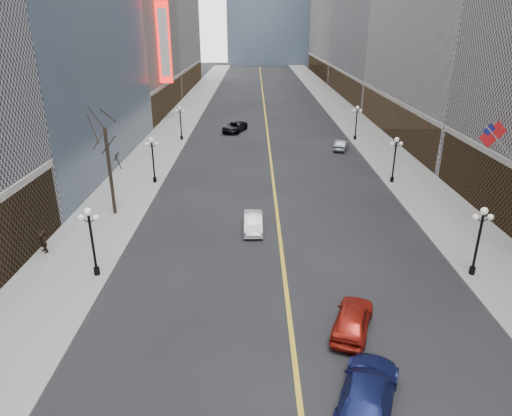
{
  "coord_description": "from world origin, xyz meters",
  "views": [
    {
      "loc": [
        -1.88,
        4.98,
        14.8
      ],
      "look_at": [
        -1.82,
        23.58,
        7.25
      ],
      "focal_mm": 32.0,
      "sensor_mm": 36.0,
      "label": 1
    }
  ],
  "objects_px": {
    "streetlamp_east_2": "(395,155)",
    "car_sb_mid": "(353,319)",
    "streetlamp_east_3": "(357,119)",
    "streetlamp_west_1": "(91,235)",
    "car_nb_mid": "(253,222)",
    "car_nb_far": "(235,127)",
    "car_sb_far": "(341,145)",
    "streetlamp_west_2": "(153,155)",
    "streetlamp_west_3": "(181,119)",
    "streetlamp_east_1": "(479,234)",
    "car_sb_near": "(368,392)"
  },
  "relations": [
    {
      "from": "streetlamp_east_1",
      "to": "streetlamp_east_3",
      "type": "relative_size",
      "value": 1.0
    },
    {
      "from": "streetlamp_west_1",
      "to": "car_sb_near",
      "type": "bearing_deg",
      "value": -36.05
    },
    {
      "from": "car_nb_mid",
      "to": "car_sb_near",
      "type": "relative_size",
      "value": 0.74
    },
    {
      "from": "streetlamp_west_1",
      "to": "car_nb_far",
      "type": "bearing_deg",
      "value": 80.41
    },
    {
      "from": "streetlamp_east_3",
      "to": "streetlamp_west_3",
      "type": "distance_m",
      "value": 23.6
    },
    {
      "from": "streetlamp_east_2",
      "to": "car_nb_mid",
      "type": "xyz_separation_m",
      "value": [
        -13.8,
        -11.1,
        -2.24
      ]
    },
    {
      "from": "streetlamp_west_3",
      "to": "streetlamp_west_1",
      "type": "bearing_deg",
      "value": -90.0
    },
    {
      "from": "streetlamp_west_1",
      "to": "streetlamp_east_2",
      "type": "bearing_deg",
      "value": 37.33
    },
    {
      "from": "streetlamp_west_1",
      "to": "car_sb_mid",
      "type": "height_order",
      "value": "streetlamp_west_1"
    },
    {
      "from": "streetlamp_east_1",
      "to": "car_sb_far",
      "type": "xyz_separation_m",
      "value": [
        -2.8,
        30.97,
        -2.24
      ]
    },
    {
      "from": "streetlamp_east_1",
      "to": "streetlamp_east_2",
      "type": "relative_size",
      "value": 1.0
    },
    {
      "from": "streetlamp_west_3",
      "to": "car_sb_far",
      "type": "relative_size",
      "value": 1.13
    },
    {
      "from": "streetlamp_east_1",
      "to": "streetlamp_west_2",
      "type": "bearing_deg",
      "value": 142.67
    },
    {
      "from": "car_sb_mid",
      "to": "streetlamp_west_1",
      "type": "bearing_deg",
      "value": -0.08
    },
    {
      "from": "streetlamp_west_2",
      "to": "streetlamp_east_3",
      "type": "bearing_deg",
      "value": 37.33
    },
    {
      "from": "streetlamp_east_3",
      "to": "streetlamp_west_1",
      "type": "height_order",
      "value": "same"
    },
    {
      "from": "streetlamp_east_2",
      "to": "car_sb_mid",
      "type": "bearing_deg",
      "value": -110.21
    },
    {
      "from": "streetlamp_west_2",
      "to": "car_nb_far",
      "type": "height_order",
      "value": "streetlamp_west_2"
    },
    {
      "from": "streetlamp_west_3",
      "to": "streetlamp_east_1",
      "type": "bearing_deg",
      "value": -56.75
    },
    {
      "from": "streetlamp_west_1",
      "to": "car_nb_far",
      "type": "relative_size",
      "value": 0.85
    },
    {
      "from": "streetlamp_east_2",
      "to": "streetlamp_west_2",
      "type": "xyz_separation_m",
      "value": [
        -23.6,
        0.0,
        0.0
      ]
    },
    {
      "from": "car_nb_mid",
      "to": "car_sb_mid",
      "type": "distance_m",
      "value": 13.45
    },
    {
      "from": "streetlamp_east_1",
      "to": "car_nb_mid",
      "type": "relative_size",
      "value": 1.13
    },
    {
      "from": "car_sb_mid",
      "to": "car_sb_far",
      "type": "distance_m",
      "value": 36.96
    },
    {
      "from": "streetlamp_west_1",
      "to": "streetlamp_west_3",
      "type": "distance_m",
      "value": 36.0
    },
    {
      "from": "car_nb_far",
      "to": "car_sb_far",
      "type": "xyz_separation_m",
      "value": [
        13.82,
        -10.33,
        -0.08
      ]
    },
    {
      "from": "streetlamp_west_1",
      "to": "streetlamp_west_2",
      "type": "relative_size",
      "value": 1.0
    },
    {
      "from": "streetlamp_east_3",
      "to": "car_sb_far",
      "type": "relative_size",
      "value": 1.13
    },
    {
      "from": "streetlamp_east_2",
      "to": "streetlamp_west_3",
      "type": "relative_size",
      "value": 1.0
    },
    {
      "from": "car_nb_mid",
      "to": "car_nb_far",
      "type": "bearing_deg",
      "value": 93.95
    },
    {
      "from": "streetlamp_east_1",
      "to": "streetlamp_west_2",
      "type": "height_order",
      "value": "same"
    },
    {
      "from": "car_nb_far",
      "to": "streetlamp_east_2",
      "type": "bearing_deg",
      "value": -35.85
    },
    {
      "from": "streetlamp_east_3",
      "to": "car_sb_mid",
      "type": "relative_size",
      "value": 1.03
    },
    {
      "from": "streetlamp_west_1",
      "to": "car_sb_far",
      "type": "relative_size",
      "value": 1.13
    },
    {
      "from": "streetlamp_west_1",
      "to": "car_sb_near",
      "type": "distance_m",
      "value": 18.11
    },
    {
      "from": "streetlamp_east_2",
      "to": "car_nb_mid",
      "type": "distance_m",
      "value": 17.85
    },
    {
      "from": "streetlamp_east_1",
      "to": "streetlamp_east_3",
      "type": "xyz_separation_m",
      "value": [
        0.0,
        36.0,
        0.0
      ]
    },
    {
      "from": "streetlamp_east_2",
      "to": "car_sb_far",
      "type": "distance_m",
      "value": 13.46
    },
    {
      "from": "streetlamp_west_2",
      "to": "streetlamp_west_1",
      "type": "bearing_deg",
      "value": -90.0
    },
    {
      "from": "streetlamp_east_3",
      "to": "car_nb_mid",
      "type": "xyz_separation_m",
      "value": [
        -13.8,
        -29.1,
        -2.24
      ]
    },
    {
      "from": "car_sb_near",
      "to": "streetlamp_east_3",
      "type": "bearing_deg",
      "value": -79.46
    },
    {
      "from": "streetlamp_east_2",
      "to": "car_sb_near",
      "type": "distance_m",
      "value": 30.06
    },
    {
      "from": "streetlamp_west_1",
      "to": "car_nb_far",
      "type": "height_order",
      "value": "streetlamp_west_1"
    },
    {
      "from": "car_sb_far",
      "to": "car_nb_far",
      "type": "bearing_deg",
      "value": -18.4
    },
    {
      "from": "streetlamp_east_2",
      "to": "car_sb_mid",
      "type": "distance_m",
      "value": 25.16
    },
    {
      "from": "car_nb_mid",
      "to": "car_sb_near",
      "type": "xyz_separation_m",
      "value": [
        4.74,
        -17.49,
        0.12
      ]
    },
    {
      "from": "streetlamp_west_1",
      "to": "car_sb_mid",
      "type": "xyz_separation_m",
      "value": [
        14.94,
        -5.52,
        -2.15
      ]
    },
    {
      "from": "streetlamp_east_1",
      "to": "car_nb_far",
      "type": "relative_size",
      "value": 0.85
    },
    {
      "from": "streetlamp_west_1",
      "to": "car_nb_far",
      "type": "distance_m",
      "value": 41.94
    },
    {
      "from": "streetlamp_east_2",
      "to": "streetlamp_east_1",
      "type": "bearing_deg",
      "value": -90.0
    }
  ]
}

